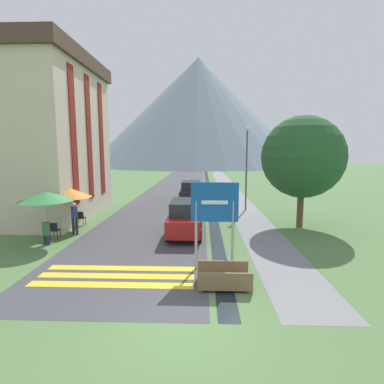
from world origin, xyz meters
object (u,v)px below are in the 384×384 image
Objects in this scene: cafe_umbrella_middle_orange at (68,192)px; person_seated_far at (46,230)px; road_sign at (215,212)px; footbridge at (224,279)px; cafe_chair_middle at (65,222)px; tree_by_path at (303,157)px; cafe_umbrella_front_green at (46,196)px; person_seated_near at (73,214)px; person_standing_terrace at (74,216)px; parked_car_far at (191,192)px; cafe_chair_far_left at (81,217)px; hotel_building at (47,131)px; cafe_chair_near_left at (54,229)px; streetlamp at (247,162)px; parked_car_near at (185,217)px.

person_seated_far is at bearing -86.92° from cafe_umbrella_middle_orange.
footbridge is at bearing -79.28° from road_sign.
cafe_chair_middle is at bearing 147.68° from road_sign.
road_sign reaches higher than footbridge.
cafe_umbrella_middle_orange is 0.39× the size of tree_by_path.
cafe_umbrella_front_green is 1.97× the size of person_seated_near.
person_standing_terrace is (-7.33, 5.73, 0.76)m from footbridge.
footbridge is 0.38× the size of parked_car_far.
footbridge is 0.68× the size of cafe_umbrella_front_green.
road_sign is at bearing -37.49° from person_seated_near.
parked_car_far is 5.22× the size of cafe_chair_far_left.
person_seated_far reaches higher than cafe_chair_middle.
footbridge is 9.12m from cafe_umbrella_front_green.
person_standing_terrace is at bearing -51.39° from hotel_building.
hotel_building reaches higher than cafe_chair_middle.
tree_by_path reaches higher than road_sign.
road_sign is 0.51× the size of tree_by_path.
cafe_chair_middle is 0.67× the size of person_seated_near.
cafe_chair_near_left is 0.34× the size of cafe_umbrella_front_green.
cafe_chair_near_left is at bearing -119.73° from parked_car_far.
cafe_chair_far_left is at bearing 88.96° from cafe_chair_middle.
cafe_chair_far_left is 2.03m from person_standing_terrace.
cafe_chair_far_left is (-7.81, 7.64, 0.29)m from footbridge.
cafe_chair_near_left is at bearing -116.05° from cafe_chair_far_left.
footbridge is at bearing -40.13° from cafe_umbrella_middle_orange.
cafe_chair_far_left is at bearing 84.20° from cafe_chair_near_left.
person_seated_near is at bearing -44.13° from hotel_building.
footbridge is at bearing -38.00° from person_standing_terrace.
streetlamp reaches higher than road_sign.
person_seated_near is at bearing 99.46° from cafe_umbrella_middle_orange.
cafe_chair_middle is at bearing -54.45° from hotel_building.
streetlamp is (4.13, -3.44, 2.60)m from parked_car_far.
cafe_umbrella_front_green is at bearing -68.80° from cafe_chair_middle.
tree_by_path is at bearing 1.60° from person_seated_near.
cafe_chair_middle is 0.50× the size of person_standing_terrace.
person_seated_near is 13.53m from tree_by_path.
tree_by_path is at bearing 11.15° from cafe_chair_near_left.
cafe_chair_middle is (-6.55, 0.39, -0.40)m from parked_car_near.
cafe_umbrella_middle_orange reaches higher than cafe_chair_far_left.
hotel_building is at bearing 157.06° from parked_car_near.
tree_by_path is (12.24, 2.13, 3.01)m from person_standing_terrace.
streetlamp is (10.56, 5.71, 1.44)m from cafe_umbrella_middle_orange.
parked_car_near is 3.47× the size of person_seated_near.
tree_by_path is (4.91, 7.86, 3.77)m from footbridge.
hotel_building is 5.91m from person_seated_near.
person_standing_terrace is at bearing 71.25° from cafe_umbrella_front_green.
cafe_umbrella_middle_orange is 1.92× the size of person_seated_far.
parked_car_far is 13.46m from cafe_umbrella_front_green.
person_seated_far is at bearing -140.71° from streetlamp.
footbridge is 10.36m from cafe_chair_middle.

